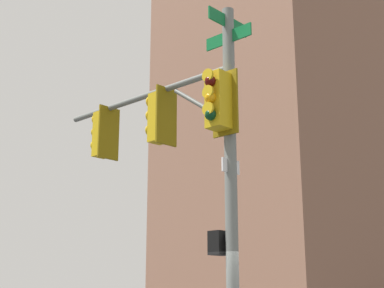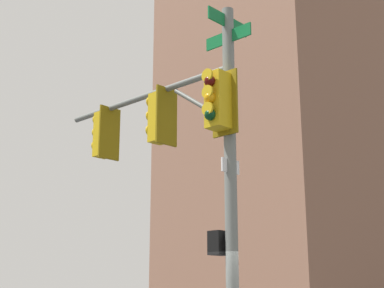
{
  "view_description": "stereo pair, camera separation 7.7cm",
  "coord_description": "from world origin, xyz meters",
  "views": [
    {
      "loc": [
        5.28,
        8.48,
        1.89
      ],
      "look_at": [
        0.8,
        -0.35,
        4.49
      ],
      "focal_mm": 52.18,
      "sensor_mm": 36.0,
      "label": 1
    },
    {
      "loc": [
        5.21,
        8.51,
        1.89
      ],
      "look_at": [
        0.8,
        -0.35,
        4.49
      ],
      "focal_mm": 52.18,
      "sensor_mm": 36.0,
      "label": 2
    }
  ],
  "objects": [
    {
      "name": "signal_pole_assembly",
      "position": [
        0.93,
        -0.56,
        4.55
      ],
      "size": [
        2.16,
        4.84,
        6.88
      ],
      "rotation": [
        0.0,
        0.0,
        5.07
      ],
      "color": "slate",
      "rests_on": "ground_plane"
    },
    {
      "name": "building_brick_nearside",
      "position": [
        -20.92,
        -21.66,
        18.7
      ],
      "size": [
        19.96,
        19.03,
        37.41
      ],
      "primitive_type": "cube",
      "color": "#845B47",
      "rests_on": "ground_plane"
    },
    {
      "name": "building_brick_midblock",
      "position": [
        -27.53,
        -33.57,
        21.56
      ],
      "size": [
        16.54,
        18.11,
        43.12
      ],
      "primitive_type": "cube",
      "color": "#845B47",
      "rests_on": "ground_plane"
    }
  ]
}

